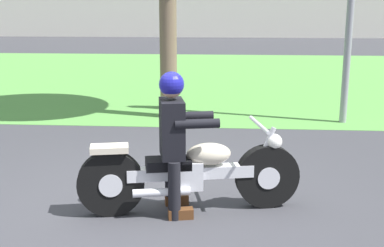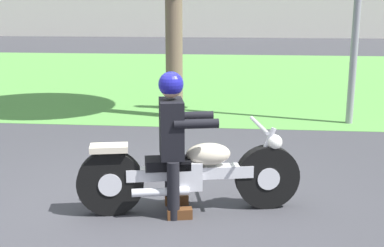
{
  "view_description": "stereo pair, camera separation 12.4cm",
  "coord_description": "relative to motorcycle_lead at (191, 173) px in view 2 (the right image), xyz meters",
  "views": [
    {
      "loc": [
        0.89,
        -4.89,
        2.04
      ],
      "look_at": [
        0.53,
        0.07,
        0.85
      ],
      "focal_mm": 47.71,
      "sensor_mm": 36.0,
      "label": 1
    },
    {
      "loc": [
        1.01,
        -4.88,
        2.04
      ],
      "look_at": [
        0.53,
        0.07,
        0.85
      ],
      "focal_mm": 47.71,
      "sensor_mm": 36.0,
      "label": 2
    }
  ],
  "objects": [
    {
      "name": "rider_lead",
      "position": [
        -0.17,
        -0.03,
        0.43
      ],
      "size": [
        0.61,
        0.54,
        1.4
      ],
      "rotation": [
        0.0,
        0.0,
        0.21
      ],
      "color": "black",
      "rests_on": "ground"
    },
    {
      "name": "motorcycle_lead",
      "position": [
        0.0,
        0.0,
        0.0
      ],
      "size": [
        2.19,
        0.76,
        0.88
      ],
      "rotation": [
        0.0,
        0.0,
        0.21
      ],
      "color": "black",
      "rests_on": "ground"
    },
    {
      "name": "ground",
      "position": [
        -0.54,
        0.13,
        -0.39
      ],
      "size": [
        120.0,
        120.0,
        0.0
      ],
      "primitive_type": "plane",
      "color": "#38383D"
    },
    {
      "name": "grass_verge",
      "position": [
        -0.54,
        9.44,
        -0.39
      ],
      "size": [
        60.0,
        12.0,
        0.01
      ],
      "primitive_type": "cube",
      "color": "#549342",
      "rests_on": "ground"
    }
  ]
}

